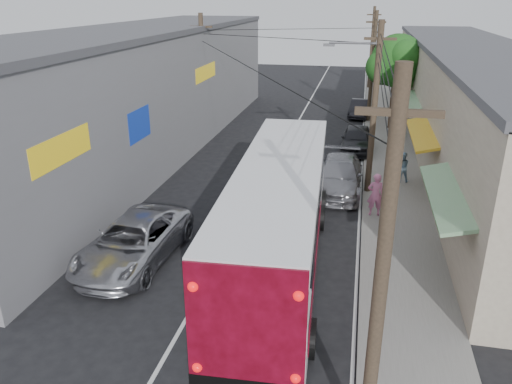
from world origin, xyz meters
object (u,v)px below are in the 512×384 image
parked_suv (339,175)px  pedestrian_far (402,167)px  coach_bus (279,215)px  parked_car_far (360,108)px  parked_car_mid (357,139)px  pedestrian_near (375,194)px  jeepney (134,242)px

parked_suv → pedestrian_far: size_ratio=3.50×
coach_bus → parked_car_far: (2.38, 24.39, -1.30)m
parked_car_mid → pedestrian_near: pedestrian_near is taller
parked_car_far → jeepney: bearing=-101.6°
jeepney → pedestrian_far: 14.19m
pedestrian_far → parked_suv: bearing=18.2°
coach_bus → parked_car_mid: coach_bus is taller
coach_bus → parked_car_mid: size_ratio=2.94×
parked_car_far → pedestrian_near: pedestrian_near is taller
jeepney → parked_car_mid: size_ratio=1.26×
coach_bus → pedestrian_near: bearing=52.7°
coach_bus → pedestrian_far: bearing=60.4°
coach_bus → jeepney: bearing=-173.9°
parked_car_far → pedestrian_far: 15.14m
coach_bus → parked_car_far: size_ratio=3.31×
parked_car_mid → pedestrian_far: bearing=-65.3°
parked_suv → jeepney: bearing=-127.9°
coach_bus → jeepney: (-5.10, -0.81, -1.17)m
pedestrian_far → jeepney: bearing=36.1°
pedestrian_near → coach_bus: bearing=46.9°
coach_bus → pedestrian_near: (3.35, 4.91, -0.90)m
parked_car_mid → parked_car_far: parked_car_mid is taller
pedestrian_near → pedestrian_far: bearing=-115.7°
jeepney → parked_car_mid: 17.32m
parked_car_mid → parked_car_far: (0.03, 9.56, -0.11)m
parked_suv → coach_bus: bearing=-101.7°
parked_suv → parked_car_far: 16.62m
coach_bus → pedestrian_far: 10.60m
parked_suv → parked_car_mid: (0.69, 7.04, -0.02)m
parked_car_mid → coach_bus: bearing=-98.0°
parked_suv → pedestrian_near: size_ratio=2.90×
jeepney → pedestrian_far: bearing=49.0°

